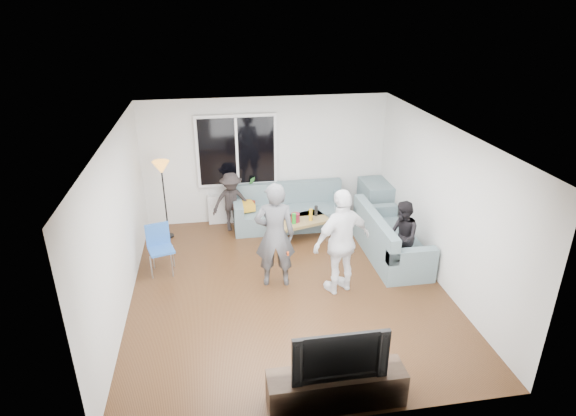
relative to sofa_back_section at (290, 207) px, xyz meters
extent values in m
cube|color=#56351C|center=(-0.41, -2.27, -0.45)|extent=(5.00, 5.50, 0.04)
cube|color=white|center=(-0.41, -2.27, 2.20)|extent=(5.00, 5.50, 0.04)
cube|color=silver|center=(-0.41, 0.50, 0.88)|extent=(5.00, 0.04, 2.60)
cube|color=silver|center=(-0.41, -5.04, 0.88)|extent=(5.00, 0.04, 2.60)
cube|color=silver|center=(-2.93, -2.27, 0.88)|extent=(0.04, 5.50, 2.60)
cube|color=silver|center=(2.11, -2.27, 0.88)|extent=(0.04, 5.50, 2.60)
cube|color=white|center=(-1.01, 0.42, 1.12)|extent=(1.62, 0.06, 1.47)
cube|color=black|center=(-1.01, 0.38, 1.12)|extent=(1.50, 0.02, 1.35)
cube|color=white|center=(-1.01, 0.37, 1.12)|extent=(0.05, 0.03, 1.35)
cube|color=silver|center=(-1.01, 0.38, -0.11)|extent=(1.30, 0.12, 0.62)
imported|color=#2F702D|center=(-0.76, 0.35, 0.39)|extent=(0.25, 0.21, 0.39)
imported|color=silver|center=(-1.15, 0.35, 0.28)|extent=(0.17, 0.17, 0.17)
cube|color=slate|center=(1.98, 0.00, 0.00)|extent=(0.85, 0.85, 0.85)
cube|color=gold|center=(-0.93, -0.02, 0.09)|extent=(0.44, 0.39, 0.14)
cube|color=maroon|center=(-0.93, 0.06, 0.09)|extent=(0.46, 0.43, 0.13)
cube|color=olive|center=(0.10, -0.57, -0.22)|extent=(1.23, 0.89, 0.40)
cylinder|color=maroon|center=(0.00, -0.66, 0.06)|extent=(0.17, 0.17, 0.17)
imported|color=#48494D|center=(-0.60, -2.12, 0.47)|extent=(0.69, 0.49, 1.78)
imported|color=white|center=(0.41, -2.47, 0.45)|extent=(1.10, 0.75, 1.74)
imported|color=black|center=(1.61, -2.00, 0.20)|extent=(0.55, 0.66, 1.25)
imported|color=black|center=(-1.18, 0.03, 0.19)|extent=(0.86, 0.59, 1.22)
cube|color=#36271B|center=(-0.26, -4.77, -0.20)|extent=(1.60, 0.40, 0.44)
imported|color=black|center=(-0.26, -4.77, 0.33)|extent=(1.09, 0.14, 0.63)
cylinder|color=green|center=(-0.04, -0.73, 0.08)|extent=(0.08, 0.08, 0.21)
cylinder|color=black|center=(0.45, -0.45, 0.08)|extent=(0.07, 0.07, 0.21)
cylinder|color=gold|center=(0.30, -0.64, 0.09)|extent=(0.07, 0.07, 0.24)
cylinder|color=orange|center=(-0.18, -0.51, 0.07)|extent=(0.07, 0.07, 0.19)
camera|label=1|loc=(-1.48, -8.79, 3.90)|focal=29.58mm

